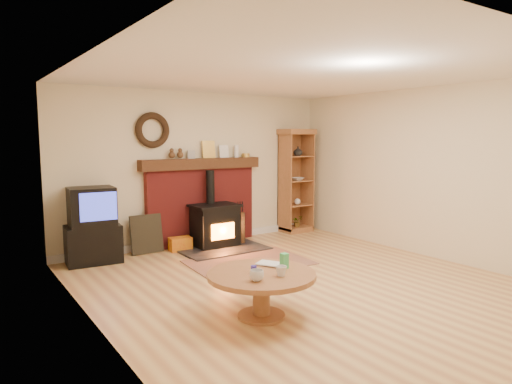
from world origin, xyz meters
TOP-DOWN VIEW (x-y plane):
  - ground at (0.00, 0.00)m, footprint 5.50×5.50m
  - room_shell at (-0.02, 0.09)m, footprint 5.02×5.52m
  - chimney_breast at (0.00, 2.67)m, footprint 2.20×0.22m
  - wood_stove at (0.05, 2.27)m, footprint 1.40×1.00m
  - area_rug at (-0.02, 1.17)m, footprint 1.79×1.29m
  - tv_unit at (-1.90, 2.47)m, footprint 0.81×0.60m
  - curio_cabinet at (1.98, 2.55)m, footprint 0.64×0.46m
  - firelog_box at (-0.54, 2.40)m, footprint 0.37×0.25m
  - leaning_painting at (-1.05, 2.55)m, footprint 0.52×0.14m
  - fire_tools at (0.68, 2.50)m, footprint 0.16×0.16m
  - coffee_table at (-1.04, -0.62)m, footprint 1.11×1.11m

SIDE VIEW (x-z plane):
  - ground at x=0.00m, z-range 0.00..0.00m
  - area_rug at x=-0.02m, z-range 0.00..0.01m
  - firelog_box at x=-0.54m, z-range 0.00..0.22m
  - fire_tools at x=0.68m, z-range -0.22..0.48m
  - leaning_painting at x=-1.05m, z-range 0.00..0.62m
  - wood_stove at x=0.05m, z-range -0.29..0.99m
  - coffee_table at x=-1.04m, z-range 0.07..0.70m
  - tv_unit at x=-1.90m, z-range -0.02..1.09m
  - chimney_breast at x=0.00m, z-range -0.09..1.69m
  - curio_cabinet at x=1.98m, z-range 0.00..1.99m
  - room_shell at x=-0.02m, z-range 0.41..3.02m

